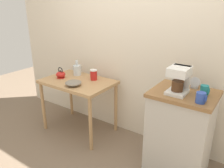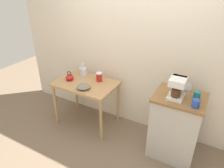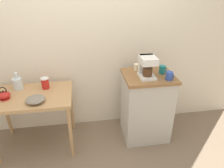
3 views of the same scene
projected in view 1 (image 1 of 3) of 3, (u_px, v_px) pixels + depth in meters
name	position (u px, v px, depth m)	size (l,w,h in m)	color
ground_plane	(117.00, 144.00, 2.90)	(8.00, 8.00, 0.00)	#7A6651
back_wall	(144.00, 32.00, 2.69)	(4.40, 0.10, 2.80)	beige
wooden_table	(78.00, 87.00, 3.01)	(0.94, 0.63, 0.75)	tan
kitchen_counter	(179.00, 133.00, 2.32)	(0.61, 0.53, 0.92)	#BCB7AD
bowl_stoneware	(73.00, 83.00, 2.79)	(0.21, 0.21, 0.06)	gray
teakettle	(61.00, 74.00, 3.07)	(0.16, 0.13, 0.15)	red
glass_carafe_vase	(77.00, 70.00, 3.19)	(0.11, 0.11, 0.22)	silver
canister_enamel	(94.00, 75.00, 2.99)	(0.09, 0.09, 0.14)	red
coffee_maker	(179.00, 79.00, 2.10)	(0.18, 0.22, 0.26)	white
mug_small_cream	(179.00, 81.00, 2.32)	(0.08, 0.07, 0.09)	beige
mug_blue	(201.00, 98.00, 1.91)	(0.09, 0.08, 0.10)	#2D4CAD
mug_dark_teal	(204.00, 91.00, 2.06)	(0.08, 0.08, 0.10)	teal
table_clock	(195.00, 83.00, 2.24)	(0.10, 0.05, 0.11)	#B2B5BA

